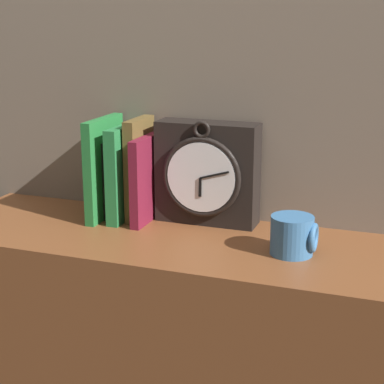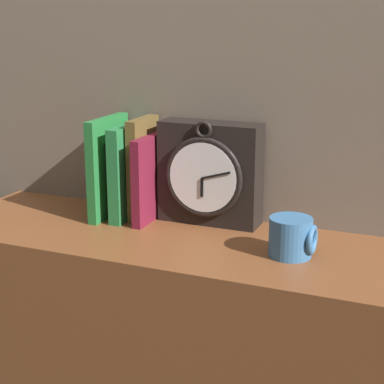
{
  "view_description": "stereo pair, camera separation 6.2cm",
  "coord_description": "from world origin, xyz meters",
  "px_view_note": "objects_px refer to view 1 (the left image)",
  "views": [
    {
      "loc": [
        0.42,
        -1.17,
        1.23
      ],
      "look_at": [
        0.0,
        0.0,
        0.87
      ],
      "focal_mm": 60.0,
      "sensor_mm": 36.0,
      "label": 1
    },
    {
      "loc": [
        0.48,
        -1.15,
        1.23
      ],
      "look_at": [
        0.0,
        0.0,
        0.87
      ],
      "focal_mm": 60.0,
      "sensor_mm": 36.0,
      "label": 2
    }
  ],
  "objects_px": {
    "book_slot1_black": "(117,177)",
    "book_slot4_maroon": "(147,179)",
    "clock": "(207,173)",
    "book_slot2_green": "(125,173)",
    "book_slot0_green": "(104,168)",
    "mug": "(293,235)",
    "book_slot3_brown": "(140,169)"
  },
  "relations": [
    {
      "from": "book_slot2_green",
      "to": "mug",
      "type": "bearing_deg",
      "value": -13.39
    },
    {
      "from": "book_slot0_green",
      "to": "book_slot4_maroon",
      "type": "xyz_separation_m",
      "value": [
        0.1,
        0.01,
        -0.02
      ]
    },
    {
      "from": "book_slot0_green",
      "to": "book_slot1_black",
      "type": "xyz_separation_m",
      "value": [
        0.02,
        0.02,
        -0.03
      ]
    },
    {
      "from": "book_slot4_maroon",
      "to": "book_slot3_brown",
      "type": "bearing_deg",
      "value": 149.23
    },
    {
      "from": "book_slot1_black",
      "to": "book_slot2_green",
      "type": "bearing_deg",
      "value": -31.75
    },
    {
      "from": "book_slot0_green",
      "to": "book_slot3_brown",
      "type": "relative_size",
      "value": 1.0
    },
    {
      "from": "clock",
      "to": "book_slot1_black",
      "type": "bearing_deg",
      "value": -175.77
    },
    {
      "from": "book_slot1_black",
      "to": "book_slot2_green",
      "type": "relative_size",
      "value": 0.83
    },
    {
      "from": "mug",
      "to": "book_slot0_green",
      "type": "bearing_deg",
      "value": 168.79
    },
    {
      "from": "book_slot2_green",
      "to": "book_slot4_maroon",
      "type": "relative_size",
      "value": 1.1
    },
    {
      "from": "book_slot0_green",
      "to": "mug",
      "type": "height_order",
      "value": "book_slot0_green"
    },
    {
      "from": "book_slot0_green",
      "to": "clock",
      "type": "bearing_deg",
      "value": 9.61
    },
    {
      "from": "book_slot1_black",
      "to": "book_slot2_green",
      "type": "height_order",
      "value": "book_slot2_green"
    },
    {
      "from": "book_slot0_green",
      "to": "mug",
      "type": "relative_size",
      "value": 2.55
    },
    {
      "from": "clock",
      "to": "mug",
      "type": "xyz_separation_m",
      "value": [
        0.22,
        -0.13,
        -0.07
      ]
    },
    {
      "from": "mug",
      "to": "clock",
      "type": "bearing_deg",
      "value": 149.75
    },
    {
      "from": "book_slot0_green",
      "to": "book_slot2_green",
      "type": "height_order",
      "value": "book_slot0_green"
    },
    {
      "from": "book_slot1_black",
      "to": "clock",
      "type": "bearing_deg",
      "value": 4.23
    },
    {
      "from": "book_slot1_black",
      "to": "mug",
      "type": "relative_size",
      "value": 1.98
    },
    {
      "from": "book_slot3_brown",
      "to": "mug",
      "type": "relative_size",
      "value": 2.55
    },
    {
      "from": "book_slot2_green",
      "to": "book_slot1_black",
      "type": "bearing_deg",
      "value": 148.25
    },
    {
      "from": "book_slot4_maroon",
      "to": "mug",
      "type": "distance_m",
      "value": 0.37
    },
    {
      "from": "book_slot1_black",
      "to": "book_slot4_maroon",
      "type": "xyz_separation_m",
      "value": [
        0.08,
        -0.02,
        0.01
      ]
    },
    {
      "from": "book_slot2_green",
      "to": "book_slot4_maroon",
      "type": "distance_m",
      "value": 0.06
    },
    {
      "from": "clock",
      "to": "book_slot0_green",
      "type": "height_order",
      "value": "clock"
    },
    {
      "from": "mug",
      "to": "book_slot3_brown",
      "type": "bearing_deg",
      "value": 163.57
    },
    {
      "from": "clock",
      "to": "book_slot1_black",
      "type": "distance_m",
      "value": 0.21
    },
    {
      "from": "book_slot2_green",
      "to": "book_slot4_maroon",
      "type": "bearing_deg",
      "value": -0.53
    },
    {
      "from": "clock",
      "to": "book_slot4_maroon",
      "type": "relative_size",
      "value": 1.22
    },
    {
      "from": "book_slot0_green",
      "to": "book_slot1_black",
      "type": "relative_size",
      "value": 1.29
    },
    {
      "from": "book_slot1_black",
      "to": "book_slot4_maroon",
      "type": "relative_size",
      "value": 0.92
    },
    {
      "from": "clock",
      "to": "mug",
      "type": "distance_m",
      "value": 0.27
    }
  ]
}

